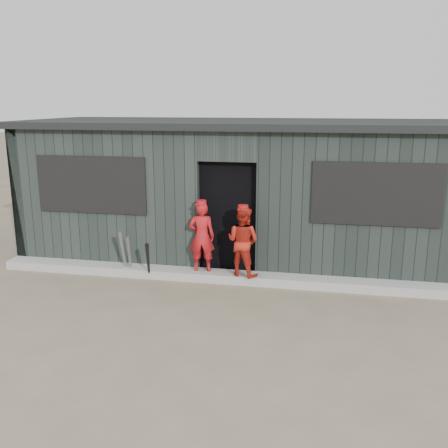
% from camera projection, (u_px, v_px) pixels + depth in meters
% --- Properties ---
extents(ground, '(80.00, 80.00, 0.00)m').
position_uv_depth(ground, '(198.00, 327.00, 6.74)').
color(ground, '#6F634C').
rests_on(ground, ground).
extents(curb, '(8.00, 0.36, 0.15)m').
position_uv_depth(curb, '(224.00, 277.00, 8.46)').
color(curb, '#9D9D98').
rests_on(curb, ground).
extents(bat_left, '(0.09, 0.36, 0.84)m').
position_uv_depth(bat_left, '(124.00, 253.00, 8.59)').
color(bat_left, gray).
rests_on(bat_left, ground).
extents(bat_mid, '(0.07, 0.20, 0.74)m').
position_uv_depth(bat_mid, '(129.00, 256.00, 8.62)').
color(bat_mid, slate).
rests_on(bat_mid, ground).
extents(bat_right, '(0.15, 0.33, 0.69)m').
position_uv_depth(bat_right, '(148.00, 261.00, 8.39)').
color(bat_right, black).
rests_on(bat_right, ground).
extents(player_red_left, '(0.47, 0.34, 1.20)m').
position_uv_depth(player_red_left, '(202.00, 237.00, 8.41)').
color(player_red_left, red).
rests_on(player_red_left, curb).
extents(player_red_right, '(0.69, 0.61, 1.16)m').
position_uv_depth(player_red_right, '(243.00, 241.00, 8.19)').
color(player_red_right, red).
rests_on(player_red_right, curb).
extents(player_grey_back, '(0.69, 0.48, 1.36)m').
position_uv_depth(player_grey_back, '(268.00, 235.00, 8.81)').
color(player_grey_back, '#A6A6A6').
rests_on(player_grey_back, ground).
extents(dugout, '(8.30, 3.30, 2.62)m').
position_uv_depth(dugout, '(241.00, 190.00, 9.78)').
color(dugout, black).
rests_on(dugout, ground).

